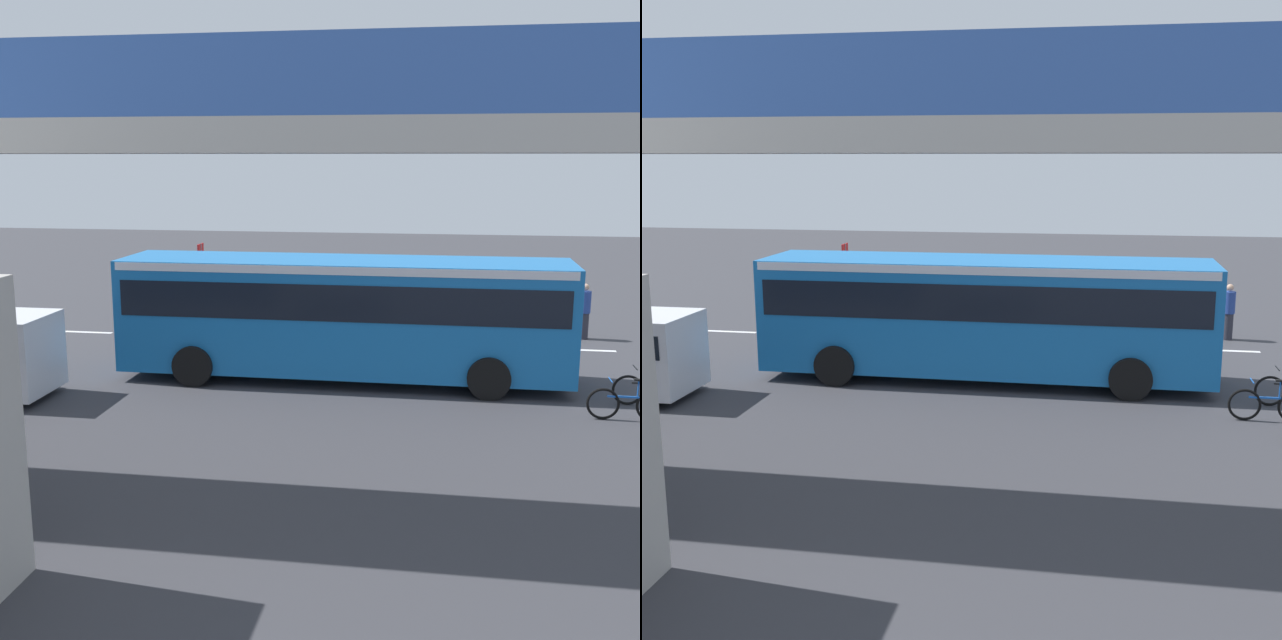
% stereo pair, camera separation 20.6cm
% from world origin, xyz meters
% --- Properties ---
extents(ground, '(80.00, 80.00, 0.00)m').
position_xyz_m(ground, '(0.00, 0.00, 0.00)').
color(ground, '#38383D').
extents(city_bus, '(11.54, 2.85, 3.15)m').
position_xyz_m(city_bus, '(-1.30, 1.48, 1.88)').
color(city_bus, '#196BB7').
rests_on(city_bus, ground).
extents(bicycle_blue, '(1.77, 0.44, 0.96)m').
position_xyz_m(bicycle_blue, '(-7.94, 3.89, 0.37)').
color(bicycle_blue, black).
rests_on(bicycle_blue, ground).
extents(pedestrian, '(0.38, 0.38, 1.79)m').
position_xyz_m(pedestrian, '(-8.27, -4.42, 0.89)').
color(pedestrian, '#2D2D38').
rests_on(pedestrian, ground).
extents(traffic_sign, '(0.08, 0.60, 2.80)m').
position_xyz_m(traffic_sign, '(4.50, -4.80, 1.89)').
color(traffic_sign, slate).
rests_on(traffic_sign, ground).
extents(lane_dash_leftmost, '(2.00, 0.20, 0.01)m').
position_xyz_m(lane_dash_leftmost, '(-8.00, -2.82, 0.00)').
color(lane_dash_leftmost, silver).
rests_on(lane_dash_leftmost, ground).
extents(lane_dash_left, '(2.00, 0.20, 0.01)m').
position_xyz_m(lane_dash_left, '(-4.00, -2.82, 0.00)').
color(lane_dash_left, silver).
rests_on(lane_dash_left, ground).
extents(lane_dash_centre, '(2.00, 0.20, 0.01)m').
position_xyz_m(lane_dash_centre, '(0.00, -2.82, 0.00)').
color(lane_dash_centre, silver).
rests_on(lane_dash_centre, ground).
extents(lane_dash_right, '(2.00, 0.20, 0.01)m').
position_xyz_m(lane_dash_right, '(4.00, -2.82, 0.00)').
color(lane_dash_right, silver).
rests_on(lane_dash_right, ground).
extents(lane_dash_rightmost, '(2.00, 0.20, 0.01)m').
position_xyz_m(lane_dash_rightmost, '(8.00, -2.82, 0.00)').
color(lane_dash_rightmost, silver).
rests_on(lane_dash_rightmost, ground).
extents(pedestrian_overpass, '(27.89, 2.60, 7.36)m').
position_xyz_m(pedestrian_overpass, '(0.00, 9.34, 5.51)').
color(pedestrian_overpass, '#B2ADA5').
rests_on(pedestrian_overpass, ground).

